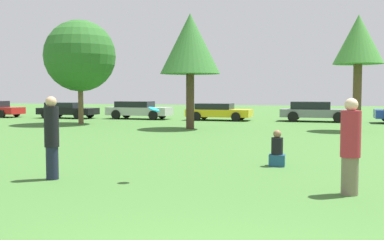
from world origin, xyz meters
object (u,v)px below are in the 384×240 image
Objects in this scene: person_catcher at (350,146)px; parked_car_grey at (314,111)px; tree_1 at (190,45)px; person_thrower at (52,137)px; parked_car_yellow at (218,111)px; parked_car_black at (67,110)px; frisbee at (154,109)px; parked_car_silver at (138,110)px; tree_2 at (358,42)px; tree_0 at (80,56)px; bystander_sitting at (277,151)px.

person_catcher reaches higher than parked_car_grey.
person_thrower is at bearing -88.47° from tree_1.
person_thrower is 21.13m from parked_car_yellow.
parked_car_black is at bearing 118.57° from person_thrower.
frisbee is 22.44m from parked_car_silver.
tree_1 reaches higher than tree_2.
parked_car_silver is (1.52, 5.60, -3.42)m from tree_0.
parked_car_silver is (-8.40, 20.79, -0.92)m from frisbee.
person_catcher is 4.13m from frisbee.
parked_car_silver is at bearing 121.08° from bystander_sitting.
parked_car_black is (-3.95, 5.22, -3.47)m from tree_0.
tree_1 is 13.69m from parked_car_black.
person_thrower reaches higher than parked_car_black.
tree_2 is 20.88m from parked_car_black.
person_catcher is at bearing -69.51° from parked_car_yellow.
tree_2 is at bearing -3.20° from tree_0.
parked_car_grey is at bearing 23.19° from tree_0.
frisbee is at bearing -52.75° from parked_car_black.
tree_0 reaches higher than parked_car_grey.
bystander_sitting is 0.22× the size of parked_car_yellow.
parked_car_silver is at bearing 112.01° from frisbee.
parked_car_yellow is (-5.07, 18.06, 0.22)m from bystander_sitting.
parked_car_silver is 12.23m from parked_car_grey.
tree_2 is (3.21, 11.64, 4.05)m from bystander_sitting.
person_thrower is 17.62m from tree_0.
bystander_sitting is at bearing 31.91° from person_thrower.
parked_car_black is at bearing 127.12° from tree_0.
tree_1 reaches higher than parked_car_yellow.
parked_car_black is at bearing 124.21° from frisbee.
tree_0 reaches higher than tree_2.
person_thrower is at bearing -170.77° from frisbee.
tree_2 reaches higher than person_catcher.
parked_car_grey is (17.70, 0.67, 0.07)m from parked_car_black.
tree_0 is 15.68m from tree_2.
bystander_sitting is at bearing 46.94° from frisbee.
person_catcher reaches higher than parked_car_black.
person_thrower reaches higher than parked_car_grey.
frisbee reaches higher than parked_car_black.
frisbee is (2.30, 0.37, 0.63)m from person_thrower.
parked_car_silver is 1.01× the size of parked_car_grey.
person_thrower is 22.03m from parked_car_silver.
bystander_sitting is 0.21× the size of parked_car_grey.
tree_1 is at bearing 101.17° from frisbee.
parked_car_grey is at bearing -89.90° from person_catcher.
tree_2 is (8.02, 14.69, 3.48)m from person_thrower.
tree_0 reaches higher than parked_car_black.
tree_0 reaches higher than frisbee.
parked_car_grey is (6.38, 0.33, 0.08)m from parked_car_yellow.
person_thrower is 0.31× the size of tree_1.
tree_2 is 11.16m from parked_car_yellow.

